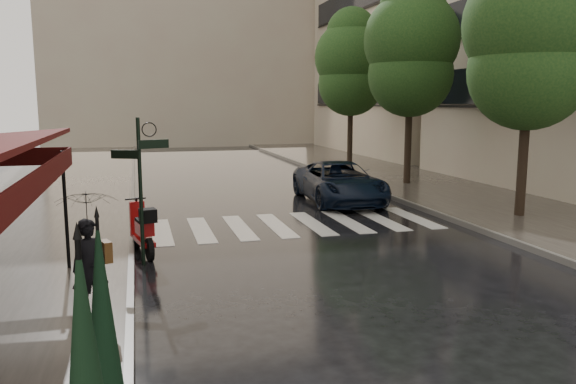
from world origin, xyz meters
name	(u,v)px	position (x,y,z in m)	size (l,w,h in m)	color
ground	(221,308)	(0.00, 0.00, 0.00)	(120.00, 120.00, 0.00)	black
sidewalk_near	(43,199)	(-4.50, 12.00, 0.06)	(6.00, 60.00, 0.12)	#38332D
sidewalk_far	(423,184)	(10.25, 12.00, 0.06)	(5.50, 60.00, 0.12)	#38332D
curb_near	(133,195)	(-1.45, 12.00, 0.07)	(0.12, 60.00, 0.16)	#595651
curb_far	(360,186)	(7.45, 12.00, 0.07)	(0.12, 60.00, 0.16)	#595651
crosswalk	(294,224)	(2.98, 6.00, 0.01)	(7.85, 3.20, 0.01)	silver
signpost	(140,179)	(-1.19, 3.00, 1.83)	(1.17, 0.29, 3.10)	black
haussmann_far	(410,13)	(16.50, 26.00, 9.25)	(8.00, 16.00, 18.50)	tan
backdrop_building	(186,19)	(3.00, 38.00, 10.00)	(22.00, 6.00, 20.00)	tan
tree_near	(531,34)	(9.60, 5.00, 5.32)	(3.80, 3.80, 7.99)	black
tree_mid	(411,47)	(9.50, 12.00, 5.59)	(3.80, 3.80, 8.34)	black
tree_far	(351,63)	(9.70, 19.00, 5.46)	(3.80, 3.80, 8.16)	black
pedestrian_with_umbrella	(88,216)	(-2.00, -0.14, 1.71)	(1.17, 1.18, 2.39)	black
scooter	(143,230)	(-1.18, 3.83, 0.55)	(0.69, 1.80, 1.19)	black
parked_car	(339,182)	(5.46, 9.11, 0.69)	(2.30, 4.99, 1.39)	black
parasol_front	(102,310)	(-1.65, -3.17, 1.30)	(0.39, 0.39, 2.20)	black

